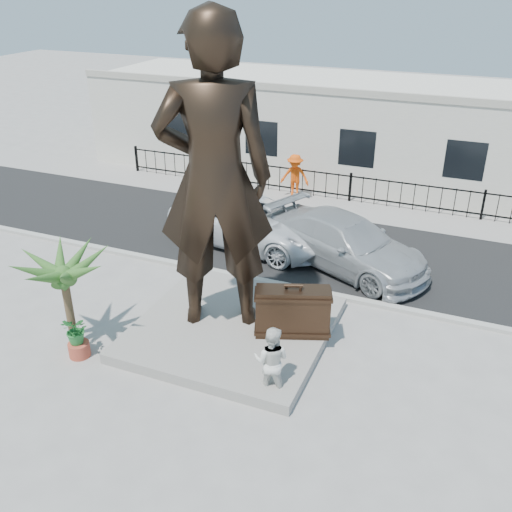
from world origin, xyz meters
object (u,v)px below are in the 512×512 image
at_px(statue, 214,179).
at_px(car_white, 253,222).
at_px(suitcase, 293,312).
at_px(tourist, 271,361).

relative_size(statue, car_white, 1.32).
distance_m(statue, suitcase, 4.09).
height_order(statue, car_white, statue).
distance_m(statue, tourist, 4.76).
xyz_separation_m(statue, suitcase, (2.21, 0.01, -3.44)).
bearing_deg(car_white, tourist, -145.67).
bearing_deg(suitcase, statue, 159.90).
distance_m(statue, car_white, 6.62).
relative_size(suitcase, car_white, 0.31).
bearing_deg(suitcase, tourist, -104.84).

